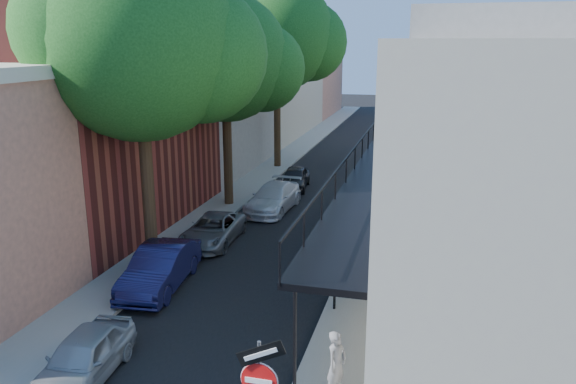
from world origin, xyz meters
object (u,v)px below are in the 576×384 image
Objects in this scene: parked_car_c at (213,230)px; pedestrian at (337,365)px; oak_mid at (234,61)px; parked_car_d at (273,198)px; oak_far at (285,36)px; parked_car_b at (160,268)px; parked_car_e at (295,178)px; parked_car_a at (83,358)px; oak_near at (154,44)px.

pedestrian is at bearing -55.59° from parked_car_c.
parked_car_d is (2.02, -0.52, -6.41)m from oak_mid.
parked_car_d is 2.75× the size of pedestrian.
parked_car_d is (1.13, 4.97, 0.08)m from parked_car_c.
oak_far is 20.44m from parked_car_b.
parked_car_c is at bearing -103.02° from parked_car_e.
oak_far reaches higher than parked_car_a.
parked_car_a is at bearing -78.93° from oak_near.
oak_far reaches higher than parked_car_b.
parked_car_c is 2.50× the size of pedestrian.
oak_mid is 2.30× the size of parked_car_d.
pedestrian is (6.69, -4.56, 0.22)m from parked_car_b.
oak_mid is 0.86× the size of oak_far.
pedestrian is (7.46, -6.53, -6.95)m from oak_near.
parked_car_e reaches higher than parked_car_a.
oak_mid is at bearing -124.20° from parked_car_e.
parked_car_c is at bearing 71.39° from oak_near.
oak_far is (0.06, 9.04, 1.20)m from oak_mid.
parked_car_b is 4.45m from parked_car_c.
oak_mid is 9.12m from oak_far.
pedestrian is at bearing -72.45° from oak_far.
parked_car_a is (1.41, -24.26, -7.66)m from oak_far.
oak_near is at bearing -110.54° from parked_car_c.
oak_near is 13.95m from parked_car_e.
oak_far is 2.68× the size of parked_car_d.
oak_far is 2.79× the size of parked_car_b.
oak_far reaches higher than oak_near.
oak_near reaches higher than parked_car_e.
parked_car_b reaches higher than parked_car_c.
parked_car_d is 15.02m from pedestrian.
oak_mid is (-0.05, 7.97, -0.82)m from oak_near.
parked_car_b is 0.96× the size of parked_car_d.
pedestrian is (7.44, -23.54, -7.33)m from oak_far.
pedestrian is at bearing -64.93° from parked_car_d.
oak_near is at bearing -101.17° from parked_car_d.
pedestrian is (5.49, -13.98, 0.28)m from parked_car_d.
parked_car_a is at bearing -97.70° from parked_car_e.
parked_car_b is 1.20× the size of parked_car_e.
parked_car_a is 6.09m from pedestrian.
parked_car_d is at bearing 75.23° from parked_car_c.
parked_car_d is 1.25× the size of parked_car_e.
oak_far reaches higher than parked_car_d.
parked_car_b is 13.76m from parked_car_e.
parked_car_b is at bearing -85.29° from oak_mid.
parked_car_e is at bearing 93.62° from parked_car_d.
oak_near is 7.48m from parked_car_b.
pedestrian reaches higher than parked_car_d.
parked_car_a is at bearing -88.49° from parked_car_c.
pedestrian is at bearing -39.31° from parked_car_b.
oak_far is at bearing 87.24° from parked_car_b.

